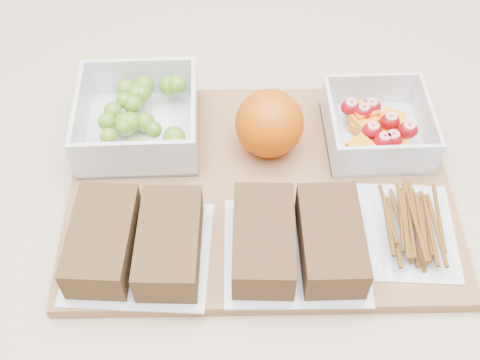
{
  "coord_description": "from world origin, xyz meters",
  "views": [
    {
      "loc": [
        -0.03,
        -0.39,
        1.44
      ],
      "look_at": [
        -0.02,
        0.01,
        0.93
      ],
      "focal_mm": 45.0,
      "sensor_mm": 36.0,
      "label": 1
    }
  ],
  "objects_px": {
    "fruit_container": "(377,127)",
    "pretzel_bag": "(409,225)",
    "cutting_board": "(260,188)",
    "sandwich_bag_left": "(136,242)",
    "grape_container": "(140,118)",
    "orange": "(269,124)",
    "sandwich_bag_center": "(297,240)"
  },
  "relations": [
    {
      "from": "fruit_container",
      "to": "pretzel_bag",
      "type": "relative_size",
      "value": 0.9
    },
    {
      "from": "cutting_board",
      "to": "pretzel_bag",
      "type": "distance_m",
      "value": 0.17
    },
    {
      "from": "cutting_board",
      "to": "sandwich_bag_left",
      "type": "distance_m",
      "value": 0.16
    },
    {
      "from": "fruit_container",
      "to": "sandwich_bag_left",
      "type": "relative_size",
      "value": 0.75
    },
    {
      "from": "grape_container",
      "to": "orange",
      "type": "relative_size",
      "value": 1.75
    },
    {
      "from": "cutting_board",
      "to": "fruit_container",
      "type": "distance_m",
      "value": 0.15
    },
    {
      "from": "cutting_board",
      "to": "orange",
      "type": "distance_m",
      "value": 0.07
    },
    {
      "from": "grape_container",
      "to": "orange",
      "type": "bearing_deg",
      "value": -10.79
    },
    {
      "from": "sandwich_bag_left",
      "to": "pretzel_bag",
      "type": "relative_size",
      "value": 1.2
    },
    {
      "from": "cutting_board",
      "to": "sandwich_bag_left",
      "type": "height_order",
      "value": "sandwich_bag_left"
    },
    {
      "from": "cutting_board",
      "to": "grape_container",
      "type": "xyz_separation_m",
      "value": [
        -0.13,
        0.08,
        0.03
      ]
    },
    {
      "from": "grape_container",
      "to": "sandwich_bag_left",
      "type": "bearing_deg",
      "value": -88.06
    },
    {
      "from": "cutting_board",
      "to": "sandwich_bag_left",
      "type": "relative_size",
      "value": 2.72
    },
    {
      "from": "fruit_container",
      "to": "pretzel_bag",
      "type": "height_order",
      "value": "fruit_container"
    },
    {
      "from": "sandwich_bag_center",
      "to": "pretzel_bag",
      "type": "distance_m",
      "value": 0.12
    },
    {
      "from": "sandwich_bag_center",
      "to": "orange",
      "type": "bearing_deg",
      "value": 97.19
    },
    {
      "from": "cutting_board",
      "to": "orange",
      "type": "height_order",
      "value": "orange"
    },
    {
      "from": "pretzel_bag",
      "to": "grape_container",
      "type": "bearing_deg",
      "value": 151.78
    },
    {
      "from": "grape_container",
      "to": "pretzel_bag",
      "type": "height_order",
      "value": "grape_container"
    },
    {
      "from": "orange",
      "to": "pretzel_bag",
      "type": "relative_size",
      "value": 0.6
    },
    {
      "from": "grape_container",
      "to": "cutting_board",
      "type": "bearing_deg",
      "value": -31.61
    },
    {
      "from": "cutting_board",
      "to": "fruit_container",
      "type": "bearing_deg",
      "value": 25.39
    },
    {
      "from": "fruit_container",
      "to": "orange",
      "type": "height_order",
      "value": "orange"
    },
    {
      "from": "fruit_container",
      "to": "sandwich_bag_center",
      "type": "distance_m",
      "value": 0.18
    },
    {
      "from": "pretzel_bag",
      "to": "sandwich_bag_left",
      "type": "bearing_deg",
      "value": -176.9
    },
    {
      "from": "grape_container",
      "to": "pretzel_bag",
      "type": "distance_m",
      "value": 0.32
    },
    {
      "from": "fruit_container",
      "to": "orange",
      "type": "bearing_deg",
      "value": -176.72
    },
    {
      "from": "grape_container",
      "to": "sandwich_bag_left",
      "type": "distance_m",
      "value": 0.17
    },
    {
      "from": "sandwich_bag_center",
      "to": "cutting_board",
      "type": "bearing_deg",
      "value": 109.19
    },
    {
      "from": "grape_container",
      "to": "pretzel_bag",
      "type": "bearing_deg",
      "value": -28.22
    },
    {
      "from": "grape_container",
      "to": "fruit_container",
      "type": "relative_size",
      "value": 1.17
    },
    {
      "from": "grape_container",
      "to": "sandwich_bag_center",
      "type": "height_order",
      "value": "grape_container"
    }
  ]
}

